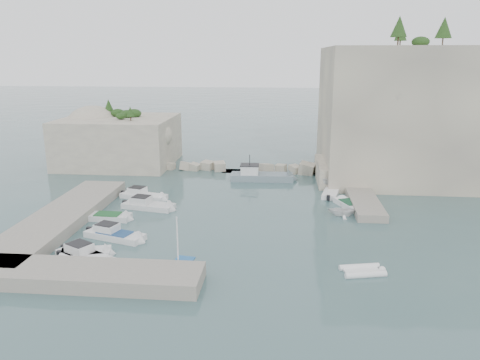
# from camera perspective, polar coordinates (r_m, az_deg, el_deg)

# --- Properties ---
(ground) EXTENTS (400.00, 400.00, 0.00)m
(ground) POSITION_cam_1_polar(r_m,az_deg,el_deg) (45.32, -0.71, -5.62)
(ground) COLOR #426163
(ground) RESTS_ON ground
(cliff_east) EXTENTS (26.00, 22.00, 17.00)m
(cliff_east) POSITION_cam_1_polar(r_m,az_deg,el_deg) (68.16, 21.26, 7.70)
(cliff_east) COLOR beige
(cliff_east) RESTS_ON ground
(cliff_terrace) EXTENTS (8.00, 10.00, 2.50)m
(cliff_terrace) POSITION_cam_1_polar(r_m,az_deg,el_deg) (62.53, 13.00, 0.99)
(cliff_terrace) COLOR beige
(cliff_terrace) RESTS_ON ground
(outcrop_west) EXTENTS (16.00, 14.00, 7.00)m
(outcrop_west) POSITION_cam_1_polar(r_m,az_deg,el_deg) (72.59, -14.52, 4.63)
(outcrop_west) COLOR beige
(outcrop_west) RESTS_ON ground
(quay_west) EXTENTS (5.00, 24.00, 1.10)m
(quay_west) POSITION_cam_1_polar(r_m,az_deg,el_deg) (48.95, -21.11, -4.40)
(quay_west) COLOR #9E9689
(quay_west) RESTS_ON ground
(quay_south) EXTENTS (18.00, 4.00, 1.10)m
(quay_south) POSITION_cam_1_polar(r_m,az_deg,el_deg) (36.45, -19.05, -10.89)
(quay_south) COLOR #9E9689
(quay_south) RESTS_ON ground
(ledge_east) EXTENTS (3.00, 16.00, 0.80)m
(ledge_east) POSITION_cam_1_polar(r_m,az_deg,el_deg) (55.18, 14.51, -1.88)
(ledge_east) COLOR #9E9689
(ledge_east) RESTS_ON ground
(breakwater) EXTENTS (28.00, 3.00, 1.40)m
(breakwater) POSITION_cam_1_polar(r_m,az_deg,el_deg) (66.20, 0.43, 1.66)
(breakwater) COLOR beige
(breakwater) RESTS_ON ground
(motorboat_a) EXTENTS (6.18, 3.20, 1.40)m
(motorboat_a) POSITION_cam_1_polar(r_m,az_deg,el_deg) (54.92, -11.64, -2.22)
(motorboat_a) COLOR white
(motorboat_a) RESTS_ON ground
(motorboat_b) EXTENTS (6.40, 3.19, 1.40)m
(motorboat_b) POSITION_cam_1_polar(r_m,az_deg,el_deg) (51.31, -11.08, -3.42)
(motorboat_b) COLOR silver
(motorboat_b) RESTS_ON ground
(motorboat_c) EXTENTS (4.99, 1.96, 0.70)m
(motorboat_c) POSITION_cam_1_polar(r_m,az_deg,el_deg) (48.89, -15.76, -4.65)
(motorboat_c) COLOR silver
(motorboat_c) RESTS_ON ground
(motorboat_d) EXTENTS (6.43, 3.62, 1.40)m
(motorboat_d) POSITION_cam_1_polar(r_m,az_deg,el_deg) (43.84, -14.97, -6.89)
(motorboat_d) COLOR silver
(motorboat_d) RESTS_ON ground
(motorboat_e) EXTENTS (4.65, 2.81, 0.70)m
(motorboat_e) POSITION_cam_1_polar(r_m,az_deg,el_deg) (40.77, -18.26, -8.85)
(motorboat_e) COLOR silver
(motorboat_e) RESTS_ON ground
(motorboat_f) EXTENTS (6.38, 4.70, 1.40)m
(motorboat_f) POSITION_cam_1_polar(r_m,az_deg,el_deg) (39.99, -18.15, -9.32)
(motorboat_f) COLOR silver
(motorboat_f) RESTS_ON ground
(rowboat) EXTENTS (4.64, 3.60, 0.88)m
(rowboat) POSITION_cam_1_polar(r_m,az_deg,el_deg) (36.36, -7.48, -11.18)
(rowboat) COLOR white
(rowboat) RESTS_ON ground
(inflatable_dinghy) EXTENTS (3.75, 2.40, 0.44)m
(inflatable_dinghy) POSITION_cam_1_polar(r_m,az_deg,el_deg) (37.25, 14.68, -10.90)
(inflatable_dinghy) COLOR white
(inflatable_dinghy) RESTS_ON ground
(tender_east_a) EXTENTS (2.92, 2.54, 1.52)m
(tender_east_a) POSITION_cam_1_polar(r_m,az_deg,el_deg) (49.30, 12.32, -4.25)
(tender_east_a) COLOR white
(tender_east_a) RESTS_ON ground
(tender_east_b) EXTENTS (3.32, 4.91, 0.70)m
(tender_east_b) POSITION_cam_1_polar(r_m,az_deg,el_deg) (52.18, 13.13, -3.22)
(tender_east_b) COLOR white
(tender_east_b) RESTS_ON ground
(tender_east_c) EXTENTS (2.69, 5.26, 0.70)m
(tender_east_c) POSITION_cam_1_polar(r_m,az_deg,el_deg) (56.15, 11.02, -1.81)
(tender_east_c) COLOR white
(tender_east_c) RESTS_ON ground
(tender_east_d) EXTENTS (5.44, 3.42, 1.97)m
(tender_east_d) POSITION_cam_1_polar(r_m,az_deg,el_deg) (58.95, 11.87, -1.05)
(tender_east_d) COLOR white
(tender_east_d) RESTS_ON ground
(work_boat) EXTENTS (9.01, 2.94, 2.20)m
(work_boat) POSITION_cam_1_polar(r_m,az_deg,el_deg) (61.75, 2.68, -0.00)
(work_boat) COLOR slate
(work_boat) RESTS_ON ground
(rowboat_mast) EXTENTS (0.10, 0.10, 4.20)m
(rowboat_mast) POSITION_cam_1_polar(r_m,az_deg,el_deg) (35.32, -7.62, -7.47)
(rowboat_mast) COLOR white
(rowboat_mast) RESTS_ON rowboat
(vegetation) EXTENTS (53.48, 13.88, 13.40)m
(vegetation) POSITION_cam_1_polar(r_m,az_deg,el_deg) (67.93, 17.35, 16.00)
(vegetation) COLOR #1E4219
(vegetation) RESTS_ON ground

